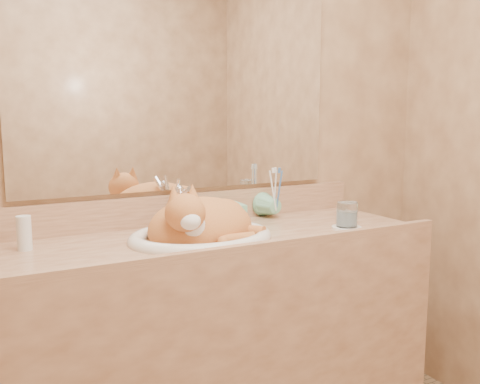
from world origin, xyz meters
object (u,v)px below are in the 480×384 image
sink_basin (201,217)px  water_glass (347,215)px  cat (200,221)px  vanity_counter (213,349)px  soap_dispenser (238,204)px  toothbrush_cup (276,208)px

sink_basin → water_glass: 0.57m
sink_basin → cat: size_ratio=1.29×
vanity_counter → water_glass: 0.71m
soap_dispenser → cat: bearing=-148.3°
vanity_counter → cat: bearing=-173.6°
sink_basin → cat: (0.00, 0.01, -0.02)m
sink_basin → toothbrush_cup: sink_basin is taller
cat → water_glass: bearing=-15.5°
soap_dispenser → toothbrush_cup: soap_dispenser is taller
toothbrush_cup → vanity_counter: bearing=-156.5°
water_glass → soap_dispenser: bearing=146.0°
soap_dispenser → vanity_counter: bearing=-142.9°
vanity_counter → sink_basin: sink_basin is taller
sink_basin → water_glass: sink_basin is taller
vanity_counter → soap_dispenser: soap_dispenser is taller
sink_basin → cat: bearing=68.5°
sink_basin → toothbrush_cup: size_ratio=4.92×
vanity_counter → toothbrush_cup: toothbrush_cup is taller
sink_basin → vanity_counter: bearing=16.7°
soap_dispenser → toothbrush_cup: size_ratio=1.79×
toothbrush_cup → water_glass: (0.13, -0.29, 0.01)m
water_glass → sink_basin: bearing=168.5°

